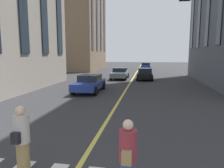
% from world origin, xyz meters
% --- Properties ---
extents(lane_centre_line, '(80.00, 0.16, 0.01)m').
position_xyz_m(lane_centre_line, '(20.00, 0.00, 0.00)').
color(lane_centre_line, '#D8C64C').
rests_on(lane_centre_line, ground_plane).
extents(car_black_parked_a, '(3.90, 1.89, 1.40)m').
position_xyz_m(car_black_parked_a, '(23.70, -1.52, 0.70)').
color(car_black_parked_a, black).
rests_on(car_black_parked_a, ground_plane).
extents(car_grey_trailing, '(4.40, 1.95, 1.37)m').
position_xyz_m(car_grey_trailing, '(24.07, 1.55, 0.70)').
color(car_grey_trailing, slate).
rests_on(car_grey_trailing, ground_plane).
extents(car_blue_parked_b, '(4.40, 1.95, 1.37)m').
position_xyz_m(car_blue_parked_b, '(14.86, 2.82, 0.70)').
color(car_blue_parked_b, navy).
rests_on(car_blue_parked_b, ground_plane).
extents(car_blue_oncoming, '(4.40, 1.95, 1.37)m').
position_xyz_m(car_blue_oncoming, '(40.25, -1.45, 0.70)').
color(car_blue_oncoming, navy).
rests_on(car_blue_oncoming, ground_plane).
extents(pedestrian_near, '(0.50, 0.38, 1.72)m').
position_xyz_m(pedestrian_near, '(2.78, -1.41, 0.86)').
color(pedestrian_near, '#2D4C7F').
rests_on(pedestrian_near, ground_plane).
extents(pedestrian_companion, '(0.50, 0.38, 1.78)m').
position_xyz_m(pedestrian_companion, '(3.23, 1.28, 0.90)').
color(pedestrian_companion, '#997F4C').
rests_on(pedestrian_companion, ground_plane).
extents(building_left_near, '(13.07, 9.40, 26.55)m').
position_xyz_m(building_left_near, '(38.40, 12.14, 13.27)').
color(building_left_near, '#846B51').
rests_on(building_left_near, ground_plane).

